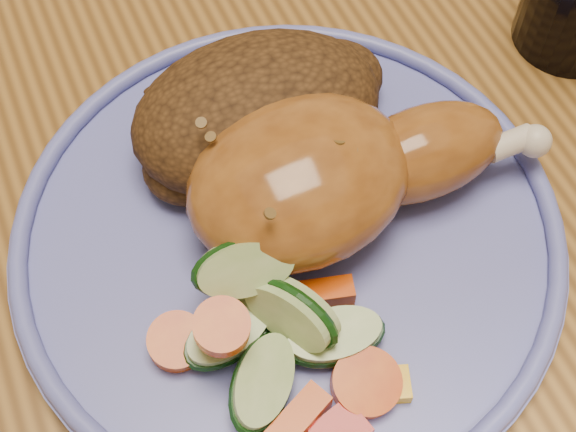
{
  "coord_description": "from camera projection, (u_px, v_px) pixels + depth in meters",
  "views": [
    {
      "loc": [
        -0.19,
        -0.32,
        1.13
      ],
      "look_at": [
        -0.1,
        -0.12,
        0.78
      ],
      "focal_mm": 50.0,
      "sensor_mm": 36.0,
      "label": 1
    }
  ],
  "objects": [
    {
      "name": "ground",
      "position": [
        320.0,
        405.0,
        1.15
      ],
      "size": [
        4.0,
        4.0,
        0.0
      ],
      "primitive_type": "plane",
      "color": "brown",
      "rests_on": "ground"
    },
    {
      "name": "dining_table",
      "position": [
        352.0,
        113.0,
        0.58
      ],
      "size": [
        0.9,
        1.4,
        0.75
      ],
      "color": "olive",
      "rests_on": "ground"
    },
    {
      "name": "plate",
      "position": [
        288.0,
        236.0,
        0.43
      ],
      "size": [
        0.29,
        0.29,
        0.01
      ],
      "primitive_type": "cylinder",
      "color": "#5E64B7",
      "rests_on": "dining_table"
    },
    {
      "name": "plate_rim",
      "position": [
        288.0,
        226.0,
        0.42
      ],
      "size": [
        0.29,
        0.29,
        0.01
      ],
      "primitive_type": "torus",
      "color": "#5E64B7",
      "rests_on": "plate"
    },
    {
      "name": "chicken_leg",
      "position": [
        331.0,
        173.0,
        0.4
      ],
      "size": [
        0.2,
        0.11,
        0.06
      ],
      "color": "#9C5B20",
      "rests_on": "plate"
    },
    {
      "name": "rice_pilaf",
      "position": [
        262.0,
        112.0,
        0.43
      ],
      "size": [
        0.15,
        0.1,
        0.06
      ],
      "color": "#442911",
      "rests_on": "plate"
    },
    {
      "name": "vegetable_pile",
      "position": [
        276.0,
        335.0,
        0.37
      ],
      "size": [
        0.11,
        0.12,
        0.06
      ],
      "color": "#A50A05",
      "rests_on": "plate"
    }
  ]
}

